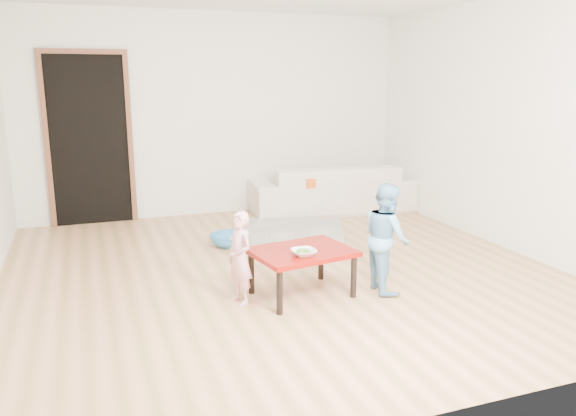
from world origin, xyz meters
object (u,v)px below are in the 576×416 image
basin (229,240)px  child_pink (240,258)px  sofa (331,188)px  child_blue (386,237)px  bowl (304,253)px  red_table (302,273)px

basin → child_pink: bearing=-100.8°
sofa → basin: sofa is taller
sofa → child_pink: child_pink is taller
child_blue → bowl: bearing=97.9°
sofa → red_table: (-1.49, -2.70, -0.12)m
sofa → bowl: 3.24m
sofa → child_pink: bearing=58.4°
bowl → child_pink: bearing=160.6°
sofa → child_pink: size_ratio=2.87×
child_pink → basin: bearing=153.3°
sofa → child_pink: 3.35m
sofa → basin: 2.06m
bowl → child_pink: child_pink is taller
bowl → child_blue: size_ratio=0.21×
child_pink → child_blue: child_blue is taller
red_table → basin: 1.61m
sofa → bowl: sofa is taller
basin → red_table: bearing=-81.8°
red_table → child_pink: 0.56m
bowl → basin: bowl is taller
child_blue → basin: child_blue is taller
child_pink → bowl: bearing=54.7°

